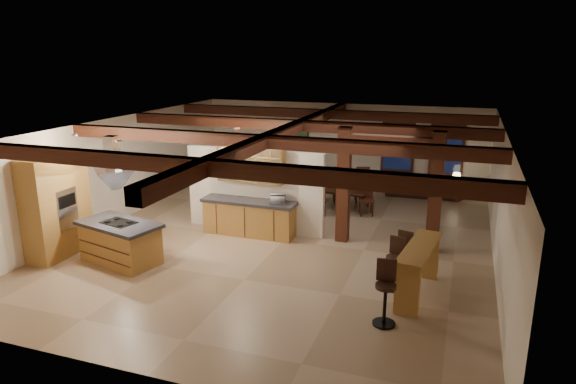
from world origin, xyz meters
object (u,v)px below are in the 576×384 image
(bar_counter, at_px, (419,262))
(kitchen_island, at_px, (120,242))
(sofa, at_px, (422,186))
(dining_table, at_px, (341,199))

(bar_counter, bearing_deg, kitchen_island, -175.57)
(sofa, distance_m, bar_counter, 7.48)
(kitchen_island, bearing_deg, sofa, 53.14)
(dining_table, height_order, bar_counter, bar_counter)
(kitchen_island, height_order, dining_table, kitchen_island)
(sofa, bearing_deg, kitchen_island, 49.82)
(kitchen_island, relative_size, sofa, 0.91)
(dining_table, relative_size, sofa, 0.72)
(bar_counter, bearing_deg, sofa, 94.52)
(dining_table, relative_size, bar_counter, 0.82)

